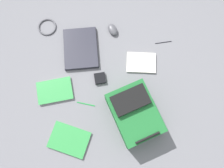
# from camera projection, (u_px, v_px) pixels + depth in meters

# --- Properties ---
(ground_plane) EXTENTS (3.48, 3.48, 0.00)m
(ground_plane) POSITION_uv_depth(u_px,v_px,m) (107.00, 84.00, 1.78)
(ground_plane) COLOR slate
(backpack) EXTENTS (0.47, 0.42, 0.21)m
(backpack) POSITION_uv_depth(u_px,v_px,m) (134.00, 113.00, 1.63)
(backpack) COLOR #1E662D
(backpack) RESTS_ON ground_plane
(laptop) EXTENTS (0.36, 0.29, 0.03)m
(laptop) POSITION_uv_depth(u_px,v_px,m) (81.00, 48.00, 1.83)
(laptop) COLOR #24242C
(laptop) RESTS_ON ground_plane
(book_manual) EXTENTS (0.27, 0.32, 0.02)m
(book_manual) POSITION_uv_depth(u_px,v_px,m) (69.00, 140.00, 1.67)
(book_manual) COLOR silver
(book_manual) RESTS_ON ground_plane
(book_comic) EXTENTS (0.17, 0.23, 0.02)m
(book_comic) POSITION_uv_depth(u_px,v_px,m) (141.00, 63.00, 1.81)
(book_comic) COLOR silver
(book_comic) RESTS_ON ground_plane
(book_red) EXTENTS (0.22, 0.29, 0.02)m
(book_red) POSITION_uv_depth(u_px,v_px,m) (55.00, 91.00, 1.76)
(book_red) COLOR silver
(book_red) RESTS_ON ground_plane
(computer_mouse) EXTENTS (0.12, 0.11, 0.04)m
(computer_mouse) POSITION_uv_depth(u_px,v_px,m) (113.00, 30.00, 1.86)
(computer_mouse) COLOR #4C4C51
(computer_mouse) RESTS_ON ground_plane
(cable_coil) EXTENTS (0.15, 0.15, 0.01)m
(cable_coil) POSITION_uv_depth(u_px,v_px,m) (47.00, 27.00, 1.88)
(cable_coil) COLOR #4C4C51
(cable_coil) RESTS_ON ground_plane
(pen_black) EXTENTS (0.03, 0.13, 0.01)m
(pen_black) POSITION_uv_depth(u_px,v_px,m) (163.00, 42.00, 1.85)
(pen_black) COLOR black
(pen_black) RESTS_ON ground_plane
(pen_blue) EXTENTS (0.04, 0.14, 0.01)m
(pen_blue) POSITION_uv_depth(u_px,v_px,m) (86.00, 104.00, 1.74)
(pen_blue) COLOR #198C33
(pen_blue) RESTS_ON ground_plane
(earbud_pouch) EXTENTS (0.10, 0.10, 0.03)m
(earbud_pouch) POSITION_uv_depth(u_px,v_px,m) (100.00, 78.00, 1.77)
(earbud_pouch) COLOR black
(earbud_pouch) RESTS_ON ground_plane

